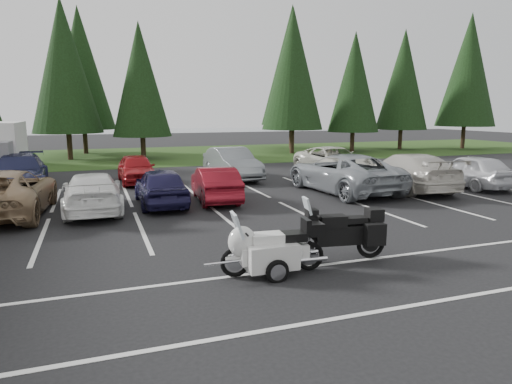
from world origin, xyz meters
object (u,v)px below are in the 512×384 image
Objects in this scene: car_near_4 at (161,186)px; car_far_1 at (19,173)px; car_far_2 at (137,169)px; car_near_8 at (471,171)px; adventure_motorcycle at (339,228)px; car_far_4 at (333,161)px; car_near_5 at (215,184)px; car_near_3 at (93,192)px; car_far_3 at (232,164)px; touring_motorcycle at (273,242)px; cargo_trailer at (270,259)px; car_near_7 at (408,172)px; car_near_6 at (343,173)px; car_near_2 at (6,193)px.

car_far_1 reaches higher than car_near_4.
car_far_1 is 1.35× the size of car_far_2.
adventure_motorcycle is (-10.92, -7.14, 0.02)m from car_near_8.
car_far_4 is at bearing 69.65° from adventure_motorcycle.
car_near_8 is at bearing -60.03° from car_far_4.
car_near_4 is at bearing 8.60° from car_near_5.
car_far_4 is at bearing -155.83° from car_near_3.
touring_motorcycle is at bearing -106.51° from car_far_3.
car_far_3 is at bearing -30.74° from car_near_8.
car_near_8 reaches higher than car_near_5.
cargo_trailer is at bearing -106.84° from car_far_3.
car_near_4 reaches higher than car_near_3.
adventure_motorcycle is at bearing 49.23° from car_near_7.
touring_motorcycle reaches higher than car_far_2.
car_near_5 is 5.67m from car_near_6.
car_near_8 is at bearing -179.45° from car_near_5.
car_far_2 is (-11.11, 6.10, -0.12)m from car_near_7.
car_far_2 reaches higher than car_near_3.
car_far_2 is 14.06m from touring_motorcycle.
cargo_trailer is (6.22, -8.17, -0.41)m from car_near_2.
car_near_2 is at bearing 5.75° from car_near_5.
car_near_3 is 0.97× the size of car_far_3.
adventure_motorcycle reaches higher than car_near_2.
car_near_7 is (2.98, -0.45, -0.02)m from car_near_6.
car_near_3 is 1.83× the size of adventure_motorcycle.
car_near_2 is 10.28m from cargo_trailer.
car_near_8 is (3.17, -0.40, -0.05)m from car_near_7.
car_near_6 is 10.71m from cargo_trailer.
car_near_8 reaches higher than touring_motorcycle.
car_far_3 is at bearing 76.60° from cargo_trailer.
car_near_2 is at bearing 144.34° from adventure_motorcycle.
cargo_trailer is at bearing 114.06° from car_near_3.
car_near_8 is 0.92× the size of car_far_3.
car_near_3 is 0.79× the size of car_near_6.
car_near_4 is at bearing -132.25° from car_far_3.
car_far_1 is 3.44× the size of cargo_trailer.
car_near_4 is 2.62× the size of cargo_trailer.
car_far_2 is (5.02, 0.65, -0.10)m from car_far_1.
car_near_3 is at bearing 177.58° from car_near_2.
car_far_4 is (10.12, 5.29, 0.04)m from car_near_4.
car_far_2 is at bearing -22.70° from car_near_8.
car_near_4 is (2.38, 0.33, 0.02)m from car_near_3.
cargo_trailer is at bearing 47.61° from car_near_6.
car_near_4 is 0.93× the size of car_near_8.
car_near_6 is (10.16, 0.54, 0.15)m from car_near_3.
car_near_5 is 11.85m from car_near_8.
car_near_8 is (11.82, -0.80, 0.09)m from car_near_5.
car_near_2 is at bearing -6.83° from car_near_3.
car_far_1 is at bearing 115.86° from cargo_trailer.
car_near_3 is 8.89m from car_far_3.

